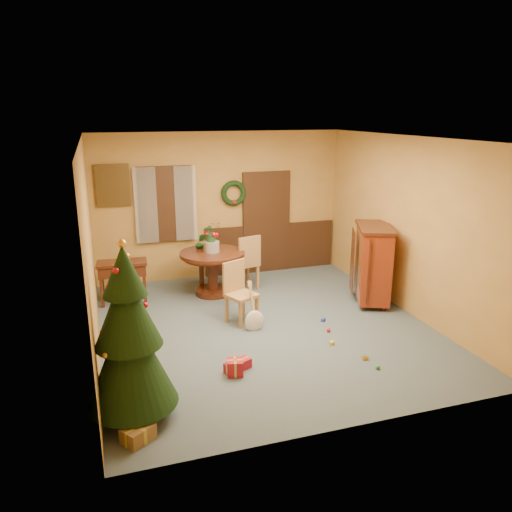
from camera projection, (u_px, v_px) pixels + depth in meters
name	position (u px, v px, depth m)	size (l,w,h in m)	color
room_envelope	(231.00, 222.00, 10.09)	(5.50, 5.50, 5.50)	#3A4954
dining_table	(212.00, 265.00, 9.10)	(1.19, 1.19, 0.82)	black
urn	(212.00, 247.00, 9.01)	(0.27, 0.27, 0.20)	slate
centerpiece_plant	(212.00, 232.00, 8.93)	(0.33, 0.28, 0.36)	#1E4C23
chair_near	(238.00, 290.00, 7.96)	(0.56, 0.56, 0.99)	#A07240
chair_far	(246.00, 260.00, 9.38)	(0.55, 0.55, 1.06)	#A07240
guitar	(254.00, 308.00, 7.66)	(0.31, 0.14, 0.72)	#F0DFC8
plant_stand	(201.00, 267.00, 9.39)	(0.28, 0.28, 0.73)	black
stand_plant	(201.00, 243.00, 9.26)	(0.20, 0.16, 0.37)	#19471E
christmas_tree	(129.00, 337.00, 5.30)	(0.99, 0.99, 2.04)	#382111
writing_desk	(122.00, 272.00, 8.72)	(0.88, 0.48, 0.76)	black
sideboard	(373.00, 262.00, 8.70)	(0.94, 1.21, 1.38)	#5F160A
gift_a	(138.00, 433.00, 5.14)	(0.39, 0.37, 0.17)	brown
gift_b	(235.00, 367.00, 6.42)	(0.24, 0.24, 0.21)	maroon
gift_c	(150.00, 381.00, 6.17)	(0.30, 0.29, 0.14)	brown
gift_d	(238.00, 365.00, 6.54)	(0.40, 0.29, 0.13)	maroon
toy_a	(323.00, 320.00, 8.06)	(0.08, 0.05, 0.05)	#2534A0
toy_b	(378.00, 367.00, 6.57)	(0.06, 0.06, 0.06)	#258A34
toy_c	(332.00, 343.00, 7.26)	(0.08, 0.05, 0.05)	gold
toy_d	(328.00, 330.00, 7.68)	(0.06, 0.06, 0.06)	red
toy_e	(365.00, 358.00, 6.82)	(0.08, 0.05, 0.05)	gold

